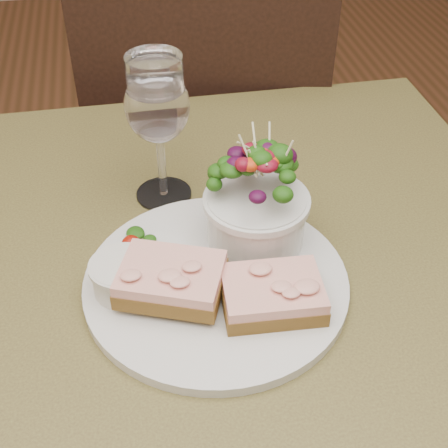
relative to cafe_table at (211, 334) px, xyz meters
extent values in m
cube|color=#41371C|center=(0.00, 0.00, 0.08)|extent=(0.80, 0.80, 0.04)
cylinder|color=black|center=(-0.34, 0.34, -0.29)|extent=(0.05, 0.05, 0.71)
cylinder|color=black|center=(0.34, 0.34, -0.29)|extent=(0.05, 0.05, 0.71)
cube|color=black|center=(0.10, 0.64, -0.20)|extent=(0.49, 0.49, 0.04)
cube|color=black|center=(0.06, 0.45, 0.03)|extent=(0.42, 0.12, 0.45)
cube|color=black|center=(0.10, 0.64, -0.42)|extent=(0.42, 0.42, 0.45)
cylinder|color=silver|center=(0.00, -0.02, 0.11)|extent=(0.28, 0.28, 0.01)
cube|color=#4E3414|center=(0.05, -0.07, 0.12)|extent=(0.10, 0.08, 0.02)
cube|color=#FFF1C1|center=(0.05, -0.07, 0.14)|extent=(0.10, 0.08, 0.01)
cube|color=#4E3414|center=(-0.05, -0.04, 0.13)|extent=(0.12, 0.11, 0.02)
cube|color=#FFF1C1|center=(-0.05, -0.04, 0.15)|extent=(0.12, 0.11, 0.01)
cylinder|color=beige|center=(-0.09, -0.02, 0.13)|extent=(0.06, 0.06, 0.04)
cylinder|color=brown|center=(-0.09, -0.02, 0.15)|extent=(0.06, 0.06, 0.01)
cylinder|color=silver|center=(0.06, 0.03, 0.14)|extent=(0.11, 0.11, 0.06)
ellipsoid|color=#133609|center=(0.06, 0.03, 0.20)|extent=(0.10, 0.10, 0.06)
ellipsoid|color=#133609|center=(-0.07, 0.05, 0.12)|extent=(0.04, 0.04, 0.01)
sphere|color=maroon|center=(-0.08, 0.04, 0.12)|extent=(0.02, 0.02, 0.02)
cylinder|color=white|center=(-0.03, 0.15, 0.10)|extent=(0.07, 0.07, 0.00)
cylinder|color=white|center=(-0.03, 0.15, 0.15)|extent=(0.01, 0.01, 0.09)
ellipsoid|color=white|center=(-0.03, 0.15, 0.23)|extent=(0.08, 0.08, 0.09)
camera|label=1|loc=(-0.07, -0.48, 0.58)|focal=50.00mm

